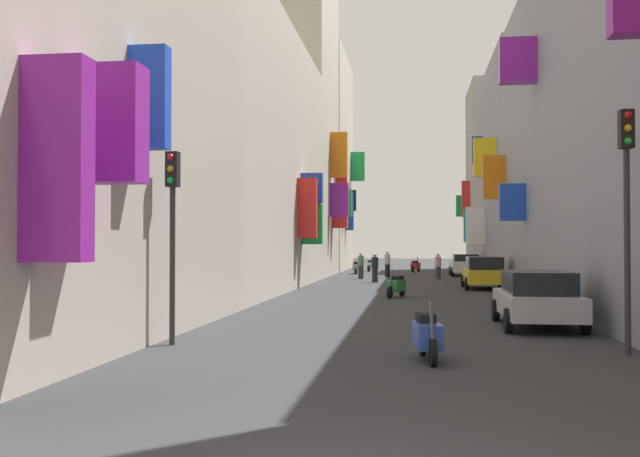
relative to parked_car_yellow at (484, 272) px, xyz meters
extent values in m
plane|color=#2D2D30|center=(-3.78, 0.26, -0.79)|extent=(140.00, 140.00, 0.00)
cube|color=purple|center=(-8.21, -24.01, 3.31)|extent=(1.14, 0.63, 1.92)
cube|color=purple|center=(-8.31, -25.55, 2.56)|extent=(0.93, 0.47, 2.92)
cube|color=blue|center=(-8.40, -21.68, 4.21)|extent=(0.76, 0.39, 2.02)
cube|color=#B2A899|center=(-11.78, -2.18, 5.30)|extent=(6.00, 20.40, 12.18)
cube|color=green|center=(-8.25, 0.14, 2.29)|extent=(1.05, 0.55, 1.93)
cube|color=yellow|center=(-8.30, 0.53, 3.63)|extent=(0.95, 0.64, 1.93)
cube|color=blue|center=(-8.25, 0.10, 4.07)|extent=(1.05, 0.49, 1.47)
cube|color=red|center=(-8.31, -1.06, 3.04)|extent=(0.92, 0.45, 2.85)
cube|color=#B2A899|center=(-11.78, 13.00, 9.21)|extent=(6.00, 9.96, 20.00)
cube|color=black|center=(-8.45, 15.49, 7.42)|extent=(0.65, 0.39, 1.86)
cube|color=orange|center=(-8.22, 12.68, 7.22)|extent=(1.12, 0.58, 2.98)
cube|color=red|center=(-8.40, 16.42, 6.09)|extent=(0.76, 0.49, 2.44)
cube|color=red|center=(-8.26, 13.80, 3.40)|extent=(1.03, 0.55, 2.00)
cube|color=purple|center=(-8.16, 12.39, 4.21)|extent=(1.23, 0.37, 2.23)
cube|color=#BCB29E|center=(-11.78, 24.43, 7.99)|extent=(6.00, 11.65, 17.56)
cube|color=black|center=(-8.37, 23.87, 4.85)|extent=(0.81, 0.42, 1.70)
cube|color=green|center=(-8.17, 28.40, 8.08)|extent=(1.21, 0.62, 2.52)
cube|color=green|center=(-8.43, 21.18, 4.51)|extent=(0.69, 0.53, 2.11)
cube|color=blue|center=(-8.46, 23.45, 3.96)|extent=(0.64, 0.42, 3.06)
cube|color=gray|center=(4.22, -8.88, 5.61)|extent=(6.00, 23.84, 12.79)
cube|color=blue|center=(0.70, -4.78, 3.05)|extent=(1.05, 0.40, 1.51)
cube|color=orange|center=(0.68, 1.85, 4.66)|extent=(1.09, 0.37, 2.17)
cube|color=purple|center=(0.55, -7.62, 8.14)|extent=(1.35, 0.54, 1.69)
cube|color=gray|center=(4.22, 12.27, 5.75)|extent=(6.00, 18.46, 13.07)
cube|color=white|center=(0.63, 12.55, 2.53)|extent=(1.19, 0.52, 2.36)
cube|color=yellow|center=(0.62, 6.15, 6.16)|extent=(1.20, 0.54, 2.14)
cube|color=blue|center=(0.88, 13.92, 7.56)|extent=(0.69, 0.36, 1.77)
cube|color=gray|center=(4.22, 25.88, 6.72)|extent=(6.00, 8.76, 15.02)
cube|color=#19B2BF|center=(0.88, 22.74, 2.74)|extent=(0.69, 0.40, 2.59)
cube|color=red|center=(0.89, 25.33, 4.99)|extent=(0.66, 0.44, 2.99)
cube|color=green|center=(0.73, 27.60, 4.54)|extent=(0.99, 0.40, 1.80)
cube|color=gold|center=(0.00, 0.06, -0.17)|extent=(1.79, 4.07, 0.63)
cube|color=black|center=(0.00, -0.14, 0.44)|extent=(1.58, 2.28, 0.59)
cylinder|color=black|center=(-0.90, 1.40, -0.49)|extent=(0.18, 0.60, 0.60)
cylinder|color=black|center=(0.90, 1.40, -0.49)|extent=(0.18, 0.60, 0.60)
cylinder|color=black|center=(-0.90, -1.28, -0.49)|extent=(0.18, 0.60, 0.60)
cylinder|color=black|center=(0.90, -1.28, -0.49)|extent=(0.18, 0.60, 0.60)
cube|color=#B7B7BC|center=(-0.14, -15.96, -0.20)|extent=(1.78, 4.26, 0.58)
cube|color=black|center=(-0.14, -16.18, 0.37)|extent=(1.56, 2.38, 0.57)
cylinder|color=black|center=(-1.03, -14.56, -0.49)|extent=(0.18, 0.60, 0.60)
cylinder|color=black|center=(0.74, -14.56, -0.49)|extent=(0.18, 0.60, 0.60)
cylinder|color=black|center=(-1.03, -17.37, -0.49)|extent=(0.18, 0.60, 0.60)
cylinder|color=black|center=(0.74, -17.37, -0.49)|extent=(0.18, 0.60, 0.60)
cube|color=white|center=(0.06, 14.21, -0.15)|extent=(1.79, 4.38, 0.68)
cube|color=black|center=(0.06, 13.99, 0.42)|extent=(1.57, 2.45, 0.46)
cylinder|color=black|center=(-0.83, 15.66, -0.49)|extent=(0.18, 0.60, 0.60)
cylinder|color=black|center=(0.96, 15.66, -0.49)|extent=(0.18, 0.60, 0.60)
cylinder|color=black|center=(-0.83, 12.77, -0.49)|extent=(0.18, 0.60, 0.60)
cylinder|color=black|center=(0.96, 12.77, -0.49)|extent=(0.18, 0.60, 0.60)
cube|color=red|center=(-3.19, 20.40, -0.32)|extent=(0.76, 1.19, 0.45)
cube|color=black|center=(-3.26, 20.20, -0.02)|extent=(0.48, 0.63, 0.16)
cylinder|color=#4C4C51|center=(-3.02, 20.93, 0.00)|extent=(0.14, 0.28, 0.68)
cylinder|color=black|center=(-2.98, 21.06, -0.55)|extent=(0.24, 0.49, 0.48)
cylinder|color=black|center=(-3.41, 19.74, -0.55)|extent=(0.24, 0.49, 0.48)
cube|color=#2D4CAD|center=(-3.03, -21.78, -0.32)|extent=(0.57, 1.07, 0.45)
cube|color=black|center=(-3.06, -21.59, -0.02)|extent=(0.39, 0.60, 0.16)
cylinder|color=#4C4C51|center=(-2.97, -22.29, 0.00)|extent=(0.09, 0.28, 0.68)
cylinder|color=black|center=(-2.95, -22.42, -0.55)|extent=(0.16, 0.49, 0.48)
cylinder|color=black|center=(-3.11, -21.15, -0.55)|extent=(0.16, 0.49, 0.48)
cube|color=silver|center=(-6.58, 21.37, -0.32)|extent=(0.70, 1.18, 0.45)
cube|color=black|center=(-6.63, 21.17, -0.02)|extent=(0.45, 0.62, 0.16)
cylinder|color=#4C4C51|center=(-6.44, 21.91, 0.00)|extent=(0.13, 0.28, 0.68)
cylinder|color=black|center=(-6.41, 22.04, -0.55)|extent=(0.22, 0.49, 0.48)
cylinder|color=black|center=(-6.75, 20.70, -0.55)|extent=(0.22, 0.49, 0.48)
cube|color=#ADADB2|center=(-7.40, 16.48, -0.32)|extent=(0.48, 1.23, 0.45)
cube|color=black|center=(-7.39, 16.25, -0.02)|extent=(0.34, 0.57, 0.16)
cylinder|color=#4C4C51|center=(-7.42, 17.09, 0.00)|extent=(0.07, 0.28, 0.68)
cylinder|color=black|center=(-7.42, 17.24, -0.55)|extent=(0.12, 0.48, 0.48)
cylinder|color=black|center=(-7.37, 15.72, -0.55)|extent=(0.12, 0.48, 0.48)
cube|color=#287F3D|center=(-4.00, -5.99, -0.32)|extent=(0.77, 1.21, 0.45)
cube|color=black|center=(-3.94, -5.79, -0.02)|extent=(0.48, 0.63, 0.16)
cylinder|color=#4C4C51|center=(-4.18, -6.52, 0.00)|extent=(0.14, 0.28, 0.68)
cylinder|color=black|center=(-4.23, -6.66, -0.55)|extent=(0.25, 0.49, 0.48)
cylinder|color=black|center=(-3.78, -5.32, -0.55)|extent=(0.25, 0.49, 0.48)
cylinder|color=#2C2C2C|center=(-6.51, 9.06, -0.40)|extent=(0.41, 0.41, 0.78)
cylinder|color=#4C724C|center=(-6.51, 9.06, 0.30)|extent=(0.49, 0.49, 0.62)
sphere|color=tan|center=(-6.51, 9.06, 0.71)|extent=(0.21, 0.21, 0.21)
cylinder|color=#373737|center=(-1.86, 9.52, -0.42)|extent=(0.33, 0.33, 0.74)
cylinder|color=pink|center=(-1.86, 9.52, 0.25)|extent=(0.39, 0.39, 0.59)
sphere|color=tan|center=(-1.86, 9.52, 0.65)|extent=(0.20, 0.20, 0.20)
cylinder|color=#252525|center=(-5.44, 5.06, -0.40)|extent=(0.43, 0.43, 0.78)
cylinder|color=black|center=(-5.44, 5.06, 0.30)|extent=(0.51, 0.51, 0.62)
sphere|color=tan|center=(-5.44, 5.06, 0.71)|extent=(0.21, 0.21, 0.21)
cylinder|color=black|center=(-4.98, 11.50, -0.38)|extent=(0.39, 0.39, 0.81)
cylinder|color=#B2AD9E|center=(-4.98, 11.50, 0.35)|extent=(0.47, 0.47, 0.64)
sphere|color=tan|center=(-4.98, 11.50, 0.78)|extent=(0.22, 0.22, 0.22)
cylinder|color=#2D2D2D|center=(-8.37, -20.34, 0.89)|extent=(0.12, 0.12, 3.36)
cube|color=black|center=(-8.37, -20.34, 2.94)|extent=(0.26, 0.26, 0.75)
sphere|color=red|center=(-8.37, -20.48, 3.19)|extent=(0.14, 0.14, 0.14)
sphere|color=orange|center=(-8.37, -20.48, 2.94)|extent=(0.14, 0.14, 0.14)
sphere|color=green|center=(-8.37, -20.48, 2.69)|extent=(0.14, 0.14, 0.14)
cylinder|color=#2D2D2D|center=(0.82, -20.59, 1.21)|extent=(0.12, 0.12, 3.99)
cube|color=black|center=(0.82, -20.59, 3.58)|extent=(0.26, 0.26, 0.75)
sphere|color=red|center=(0.82, -20.73, 3.83)|extent=(0.14, 0.14, 0.14)
sphere|color=orange|center=(0.82, -20.73, 3.58)|extent=(0.14, 0.14, 0.14)
sphere|color=green|center=(0.82, -20.73, 3.33)|extent=(0.14, 0.14, 0.14)
camera|label=1|loc=(-3.26, -35.39, 1.36)|focal=41.15mm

